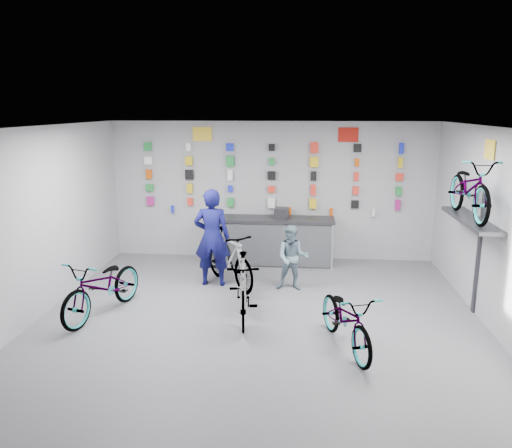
# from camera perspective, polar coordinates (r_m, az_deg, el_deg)

# --- Properties ---
(floor) EXTENTS (8.00, 8.00, 0.00)m
(floor) POSITION_cam_1_polar(r_m,az_deg,el_deg) (7.51, -0.02, -12.67)
(floor) COLOR #505055
(floor) RESTS_ON ground
(ceiling) EXTENTS (8.00, 8.00, 0.00)m
(ceiling) POSITION_cam_1_polar(r_m,az_deg,el_deg) (6.77, -0.03, 10.84)
(ceiling) COLOR white
(ceiling) RESTS_ON wall_back
(wall_back) EXTENTS (7.00, 0.00, 7.00)m
(wall_back) POSITION_cam_1_polar(r_m,az_deg,el_deg) (10.90, 1.80, 3.78)
(wall_back) COLOR #ACACAE
(wall_back) RESTS_ON floor
(wall_front) EXTENTS (7.00, 0.00, 7.00)m
(wall_front) POSITION_cam_1_polar(r_m,az_deg,el_deg) (3.32, -6.39, -19.28)
(wall_front) COLOR #ACACAE
(wall_front) RESTS_ON floor
(wall_left) EXTENTS (0.00, 8.00, 8.00)m
(wall_left) POSITION_cam_1_polar(r_m,az_deg,el_deg) (8.08, -25.60, -0.84)
(wall_left) COLOR #ACACAE
(wall_left) RESTS_ON floor
(counter) EXTENTS (2.70, 0.66, 1.00)m
(counter) POSITION_cam_1_polar(r_m,az_deg,el_deg) (10.67, 1.62, -2.00)
(counter) COLOR black
(counter) RESTS_ON floor
(merch_wall) EXTENTS (5.56, 0.08, 1.56)m
(merch_wall) POSITION_cam_1_polar(r_m,az_deg,el_deg) (10.79, 1.32, 5.31)
(merch_wall) COLOR #A91B72
(merch_wall) RESTS_ON wall_back
(wall_bracket) EXTENTS (0.39, 1.90, 2.00)m
(wall_bracket) POSITION_cam_1_polar(r_m,az_deg,el_deg) (8.59, 23.43, -0.10)
(wall_bracket) COLOR #333338
(wall_bracket) RESTS_ON wall_right
(sign_left) EXTENTS (0.42, 0.02, 0.30)m
(sign_left) POSITION_cam_1_polar(r_m,az_deg,el_deg) (10.93, -6.16, 10.18)
(sign_left) COLOR yellow
(sign_left) RESTS_ON wall_back
(sign_right) EXTENTS (0.42, 0.02, 0.30)m
(sign_right) POSITION_cam_1_polar(r_m,az_deg,el_deg) (10.78, 10.50, 10.00)
(sign_right) COLOR red
(sign_right) RESTS_ON wall_back
(sign_side) EXTENTS (0.02, 0.40, 0.30)m
(sign_side) POSITION_cam_1_polar(r_m,az_deg,el_deg) (8.47, 25.14, 7.71)
(sign_side) COLOR yellow
(sign_side) RESTS_ON wall_right
(bike_left) EXTENTS (1.17, 1.98, 0.98)m
(bike_left) POSITION_cam_1_polar(r_m,az_deg,el_deg) (8.40, -17.09, -6.81)
(bike_left) COLOR gray
(bike_left) RESTS_ON floor
(bike_center) EXTENTS (0.65, 1.73, 1.01)m
(bike_center) POSITION_cam_1_polar(r_m,az_deg,el_deg) (7.90, -1.47, -7.34)
(bike_center) COLOR gray
(bike_center) RESTS_ON floor
(bike_right) EXTENTS (1.06, 1.77, 0.88)m
(bike_right) POSITION_cam_1_polar(r_m,az_deg,el_deg) (7.10, 10.29, -10.58)
(bike_right) COLOR gray
(bike_right) RESTS_ON floor
(bike_service) EXTENTS (1.45, 1.74, 1.07)m
(bike_service) POSITION_cam_1_polar(r_m,az_deg,el_deg) (9.35, -3.06, -3.89)
(bike_service) COLOR gray
(bike_service) RESTS_ON floor
(bike_wall) EXTENTS (0.63, 1.80, 0.95)m
(bike_wall) POSITION_cam_1_polar(r_m,az_deg,el_deg) (8.46, 23.29, 3.79)
(bike_wall) COLOR gray
(bike_wall) RESTS_ON wall_bracket
(clerk) EXTENTS (0.68, 0.45, 1.84)m
(clerk) POSITION_cam_1_polar(r_m,az_deg,el_deg) (9.31, -5.05, -1.54)
(clerk) COLOR #0E0F4C
(clerk) RESTS_ON floor
(customer) EXTENTS (0.61, 0.49, 1.21)m
(customer) POSITION_cam_1_polar(r_m,az_deg,el_deg) (9.13, 4.17, -3.88)
(customer) COLOR slate
(customer) RESTS_ON floor
(spare_wheel) EXTENTS (0.65, 0.32, 0.63)m
(spare_wheel) POSITION_cam_1_polar(r_m,az_deg,el_deg) (10.48, -4.65, -3.32)
(spare_wheel) COLOR black
(spare_wheel) RESTS_ON floor
(register) EXTENTS (0.31, 0.33, 0.22)m
(register) POSITION_cam_1_polar(r_m,az_deg,el_deg) (10.52, 2.94, 1.27)
(register) COLOR black
(register) RESTS_ON counter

